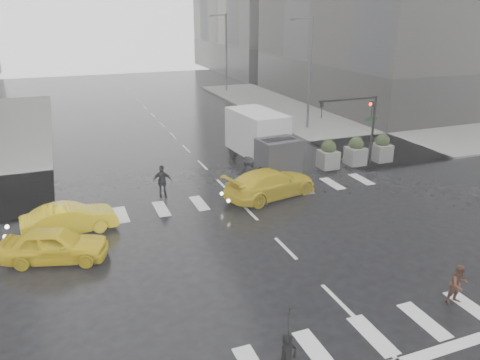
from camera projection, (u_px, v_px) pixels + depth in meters
name	position (u px, v px, depth m)	size (l,w,h in m)	color
ground	(286.00, 248.00, 19.72)	(120.00, 120.00, 0.00)	black
sidewalk_ne	(394.00, 121.00, 41.64)	(35.00, 35.00, 0.15)	slate
road_markings	(286.00, 248.00, 19.71)	(18.00, 48.00, 0.01)	silver
traffic_signal_pole	(361.00, 118.00, 28.68)	(4.45, 0.42, 4.50)	black
street_lamp_near	(309.00, 69.00, 37.45)	(2.15, 0.22, 9.00)	#59595B
street_lamp_far	(225.00, 50.00, 54.94)	(2.15, 0.22, 9.00)	#59595B
planter_west	(328.00, 155.00, 28.93)	(1.10, 1.10, 1.80)	slate
planter_mid	(356.00, 152.00, 29.62)	(1.10, 1.10, 1.80)	slate
planter_east	(382.00, 148.00, 30.30)	(1.10, 1.10, 1.80)	slate
pedestrian_black	(289.00, 333.00, 12.05)	(1.15, 1.16, 2.43)	black
pedestrian_brown	(459.00, 285.00, 15.83)	(0.70, 0.54, 1.44)	#4E2A1B
pedestrian_far_a	(163.00, 181.00, 24.78)	(1.04, 0.63, 1.78)	black
pedestrian_far_b	(249.00, 172.00, 26.13)	(1.16, 0.64, 1.79)	black
taxi_front	(55.00, 245.00, 18.56)	(1.65, 4.09, 1.39)	yellow
taxi_mid	(70.00, 219.00, 20.86)	(1.42, 4.08, 1.34)	yellow
taxi_rear	(271.00, 183.00, 24.88)	(2.13, 4.64, 1.52)	yellow
box_truck	(262.00, 139.00, 29.26)	(2.40, 6.39, 3.39)	silver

